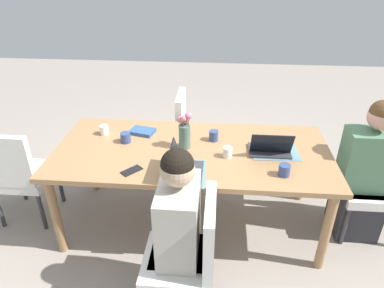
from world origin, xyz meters
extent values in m
plane|color=gray|center=(0.00, 0.00, 0.00)|extent=(10.00, 10.00, 0.00)
cube|color=#9E754C|center=(0.00, 0.00, 0.73)|extent=(2.18, 1.00, 0.04)
cylinder|color=#9E754C|center=(-1.01, -0.42, 0.35)|extent=(0.07, 0.07, 0.71)
cylinder|color=#9E754C|center=(1.01, -0.42, 0.35)|extent=(0.07, 0.07, 0.71)
cylinder|color=#9E754C|center=(-1.01, 0.42, 0.35)|extent=(0.07, 0.07, 0.71)
cylinder|color=#9E754C|center=(1.01, 0.42, 0.35)|extent=(0.07, 0.07, 0.71)
cube|color=silver|center=(1.44, 0.03, 0.41)|extent=(0.44, 0.44, 0.08)
cube|color=silver|center=(1.44, 0.22, 0.68)|extent=(0.42, 0.06, 0.45)
cylinder|color=#333338|center=(1.25, -0.16, 0.18)|extent=(0.04, 0.04, 0.37)
cylinder|color=#333338|center=(1.63, 0.22, 0.18)|extent=(0.04, 0.04, 0.37)
cylinder|color=#333338|center=(1.25, 0.22, 0.18)|extent=(0.04, 0.04, 0.37)
cube|color=#2D2D33|center=(1.38, 0.03, 0.23)|extent=(0.34, 0.36, 0.45)
cube|color=#4C7556|center=(1.38, 0.03, 0.70)|extent=(0.40, 0.24, 0.50)
sphere|color=tan|center=(1.38, 0.03, 1.07)|extent=(0.20, 0.20, 0.20)
sphere|color=#51381E|center=(1.38, 0.03, 1.10)|extent=(0.19, 0.19, 0.19)
cube|color=silver|center=(-0.02, -0.84, 0.41)|extent=(0.44, 0.44, 0.08)
cube|color=silver|center=(0.17, -0.84, 0.68)|extent=(0.06, 0.42, 0.45)
cylinder|color=#333338|center=(-0.21, -0.65, 0.18)|extent=(0.04, 0.04, 0.37)
cylinder|color=#333338|center=(0.17, -0.65, 0.18)|extent=(0.04, 0.04, 0.37)
cube|color=#2D2D33|center=(-0.02, -0.78, 0.23)|extent=(0.36, 0.34, 0.45)
cube|color=#B7B2A8|center=(-0.02, -0.78, 0.70)|extent=(0.24, 0.40, 0.50)
sphere|color=tan|center=(-0.02, -0.78, 1.07)|extent=(0.20, 0.20, 0.20)
sphere|color=black|center=(-0.02, -0.78, 1.10)|extent=(0.19, 0.19, 0.19)
cube|color=silver|center=(-1.45, 0.00, 0.41)|extent=(0.44, 0.44, 0.08)
cube|color=silver|center=(-1.45, -0.19, 0.68)|extent=(0.42, 0.06, 0.45)
cylinder|color=#333338|center=(-1.64, 0.19, 0.18)|extent=(0.04, 0.04, 0.37)
cylinder|color=#333338|center=(-1.26, 0.19, 0.18)|extent=(0.04, 0.04, 0.37)
cylinder|color=#333338|center=(-1.26, -0.19, 0.18)|extent=(0.04, 0.04, 0.37)
cube|color=silver|center=(0.01, 0.79, 0.41)|extent=(0.44, 0.44, 0.08)
cube|color=silver|center=(-0.18, 0.79, 0.68)|extent=(0.06, 0.42, 0.45)
cylinder|color=#333338|center=(0.20, 0.98, 0.18)|extent=(0.04, 0.04, 0.37)
cylinder|color=#333338|center=(0.20, 0.60, 0.18)|extent=(0.04, 0.04, 0.37)
cylinder|color=#333338|center=(-0.18, 0.98, 0.18)|extent=(0.04, 0.04, 0.37)
cylinder|color=#333338|center=(-0.18, 0.60, 0.18)|extent=(0.04, 0.04, 0.37)
cylinder|color=#4C6B60|center=(-0.06, 0.03, 0.84)|extent=(0.09, 0.09, 0.19)
sphere|color=#DB7584|center=(-0.03, 0.02, 1.03)|extent=(0.06, 0.06, 0.06)
cylinder|color=#477A3D|center=(-0.03, 0.02, 0.98)|extent=(0.01, 0.01, 0.09)
sphere|color=#DB7584|center=(-0.06, 0.06, 0.97)|extent=(0.06, 0.06, 0.06)
cylinder|color=#477A3D|center=(-0.06, 0.06, 0.95)|extent=(0.01, 0.01, 0.03)
sphere|color=#DB7584|center=(-0.09, 0.04, 0.99)|extent=(0.06, 0.06, 0.06)
cylinder|color=#477A3D|center=(-0.09, 0.04, 0.96)|extent=(0.01, 0.01, 0.05)
sphere|color=#DB7584|center=(-0.06, 0.01, 1.01)|extent=(0.05, 0.05, 0.05)
cylinder|color=#477A3D|center=(-0.06, 0.01, 0.97)|extent=(0.01, 0.01, 0.07)
cube|color=slate|center=(0.65, 0.01, 0.75)|extent=(0.37, 0.28, 0.00)
cube|color=slate|center=(-0.01, -0.34, 0.75)|extent=(0.27, 0.37, 0.00)
cube|color=#38383D|center=(0.60, 0.01, 0.76)|extent=(0.32, 0.22, 0.02)
cube|color=black|center=(0.60, -0.06, 0.86)|extent=(0.31, 0.09, 0.19)
cube|color=#38383D|center=(-0.01, -0.35, 0.76)|extent=(0.22, 0.32, 0.02)
cube|color=black|center=(-0.08, -0.35, 0.86)|extent=(0.07, 0.31, 0.19)
cylinder|color=#33477A|center=(-0.55, 0.08, 0.79)|extent=(0.08, 0.08, 0.08)
cylinder|color=#33477A|center=(0.67, -0.30, 0.79)|extent=(0.08, 0.08, 0.09)
cylinder|color=white|center=(-0.77, 0.20, 0.79)|extent=(0.08, 0.08, 0.08)
cylinder|color=#33477A|center=(0.17, 0.17, 0.79)|extent=(0.08, 0.08, 0.09)
cylinder|color=white|center=(0.28, -0.09, 0.79)|extent=(0.07, 0.07, 0.08)
cube|color=#335693|center=(-0.45, 0.25, 0.76)|extent=(0.23, 0.19, 0.03)
cube|color=black|center=(-0.40, -0.34, 0.75)|extent=(0.15, 0.16, 0.01)
camera|label=1|loc=(0.20, -2.37, 2.13)|focal=32.48mm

